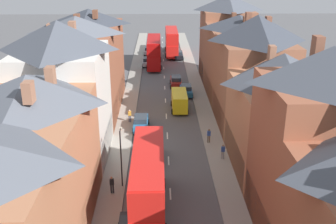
{
  "coord_description": "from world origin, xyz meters",
  "views": [
    {
      "loc": [
        -0.89,
        -17.15,
        19.11
      ],
      "look_at": [
        0.2,
        28.86,
        1.03
      ],
      "focal_mm": 42.0,
      "sensor_mm": 36.0,
      "label": 1
    }
  ],
  "objects_px": {
    "car_far_grey": "(186,90)",
    "street_lamp": "(121,154)",
    "double_decker_bus_far_approaching": "(172,41)",
    "delivery_van": "(179,100)",
    "car_near_blue": "(176,81)",
    "pedestrian_near_right": "(112,184)",
    "pedestrian_mid_right": "(209,135)",
    "car_mid_black": "(141,122)",
    "double_decker_bus_lead": "(154,52)",
    "pedestrian_mid_left": "(223,151)",
    "car_near_silver": "(151,151)",
    "car_parked_left_b": "(179,55)",
    "car_parked_right_a": "(148,50)",
    "pedestrian_far_left": "(130,115)",
    "double_decker_bus_mid_street": "(148,181)"
  },
  "relations": [
    {
      "from": "double_decker_bus_mid_street",
      "to": "car_mid_black",
      "type": "relative_size",
      "value": 2.51
    },
    {
      "from": "pedestrian_near_right",
      "to": "street_lamp",
      "type": "relative_size",
      "value": 0.29
    },
    {
      "from": "car_far_grey",
      "to": "pedestrian_mid_right",
      "type": "height_order",
      "value": "pedestrian_mid_right"
    },
    {
      "from": "pedestrian_mid_right",
      "to": "pedestrian_far_left",
      "type": "xyz_separation_m",
      "value": [
        -9.07,
        6.1,
        0.0
      ]
    },
    {
      "from": "car_mid_black",
      "to": "pedestrian_far_left",
      "type": "bearing_deg",
      "value": 127.57
    },
    {
      "from": "double_decker_bus_far_approaching",
      "to": "car_mid_black",
      "type": "height_order",
      "value": "double_decker_bus_far_approaching"
    },
    {
      "from": "double_decker_bus_mid_street",
      "to": "car_parked_right_a",
      "type": "relative_size",
      "value": 2.74
    },
    {
      "from": "double_decker_bus_far_approaching",
      "to": "car_parked_left_b",
      "type": "relative_size",
      "value": 2.8
    },
    {
      "from": "car_near_silver",
      "to": "car_parked_left_b",
      "type": "relative_size",
      "value": 1.06
    },
    {
      "from": "double_decker_bus_lead",
      "to": "car_parked_right_a",
      "type": "height_order",
      "value": "double_decker_bus_lead"
    },
    {
      "from": "car_mid_black",
      "to": "delivery_van",
      "type": "xyz_separation_m",
      "value": [
        4.9,
        6.28,
        0.48
      ]
    },
    {
      "from": "delivery_van",
      "to": "pedestrian_near_right",
      "type": "relative_size",
      "value": 3.23
    },
    {
      "from": "car_near_blue",
      "to": "pedestrian_near_right",
      "type": "distance_m",
      "value": 31.41
    },
    {
      "from": "delivery_van",
      "to": "pedestrian_mid_left",
      "type": "bearing_deg",
      "value": -75.58
    },
    {
      "from": "pedestrian_near_right",
      "to": "car_near_silver",
      "type": "bearing_deg",
      "value": 63.5
    },
    {
      "from": "car_far_grey",
      "to": "pedestrian_mid_left",
      "type": "relative_size",
      "value": 2.64
    },
    {
      "from": "double_decker_bus_mid_street",
      "to": "delivery_van",
      "type": "height_order",
      "value": "double_decker_bus_mid_street"
    },
    {
      "from": "car_parked_right_a",
      "to": "car_far_grey",
      "type": "bearing_deg",
      "value": -77.11
    },
    {
      "from": "car_near_blue",
      "to": "pedestrian_mid_right",
      "type": "distance_m",
      "value": 21.06
    },
    {
      "from": "double_decker_bus_mid_street",
      "to": "pedestrian_mid_right",
      "type": "xyz_separation_m",
      "value": [
        6.32,
        12.35,
        -1.78
      ]
    },
    {
      "from": "car_near_silver",
      "to": "pedestrian_far_left",
      "type": "bearing_deg",
      "value": 106.35
    },
    {
      "from": "double_decker_bus_far_approaching",
      "to": "delivery_van",
      "type": "bearing_deg",
      "value": -89.98
    },
    {
      "from": "double_decker_bus_lead",
      "to": "delivery_van",
      "type": "relative_size",
      "value": 2.08
    },
    {
      "from": "double_decker_bus_mid_street",
      "to": "street_lamp",
      "type": "height_order",
      "value": "street_lamp"
    },
    {
      "from": "car_far_grey",
      "to": "pedestrian_near_right",
      "type": "xyz_separation_m",
      "value": [
        -8.12,
        -26.18,
        0.2
      ]
    },
    {
      "from": "double_decker_bus_far_approaching",
      "to": "pedestrian_near_right",
      "type": "relative_size",
      "value": 6.71
    },
    {
      "from": "double_decker_bus_far_approaching",
      "to": "car_mid_black",
      "type": "distance_m",
      "value": 39.09
    },
    {
      "from": "double_decker_bus_far_approaching",
      "to": "pedestrian_far_left",
      "type": "distance_m",
      "value": 37.41
    },
    {
      "from": "car_far_grey",
      "to": "car_near_blue",
      "type": "bearing_deg",
      "value": 106.18
    },
    {
      "from": "car_parked_left_b",
      "to": "pedestrian_mid_right",
      "type": "relative_size",
      "value": 2.39
    },
    {
      "from": "car_far_grey",
      "to": "street_lamp",
      "type": "xyz_separation_m",
      "value": [
        -7.35,
        -24.91,
        2.41
      ]
    },
    {
      "from": "car_parked_right_a",
      "to": "car_parked_left_b",
      "type": "xyz_separation_m",
      "value": [
        6.2,
        -4.4,
        0.0
      ]
    },
    {
      "from": "car_far_grey",
      "to": "pedestrian_mid_left",
      "type": "xyz_separation_m",
      "value": [
        2.37,
        -20.22,
        0.2
      ]
    },
    {
      "from": "pedestrian_near_right",
      "to": "pedestrian_mid_right",
      "type": "relative_size",
      "value": 1.0
    },
    {
      "from": "delivery_van",
      "to": "pedestrian_mid_right",
      "type": "distance_m",
      "value": 10.83
    },
    {
      "from": "car_far_grey",
      "to": "double_decker_bus_lead",
      "type": "bearing_deg",
      "value": 106.03
    },
    {
      "from": "car_parked_right_a",
      "to": "pedestrian_far_left",
      "type": "height_order",
      "value": "pedestrian_far_left"
    },
    {
      "from": "street_lamp",
      "to": "double_decker_bus_lead",
      "type": "bearing_deg",
      "value": 86.67
    },
    {
      "from": "car_near_blue",
      "to": "street_lamp",
      "type": "distance_m",
      "value": 30.1
    },
    {
      "from": "double_decker_bus_mid_street",
      "to": "street_lamp",
      "type": "bearing_deg",
      "value": 122.42
    },
    {
      "from": "car_near_blue",
      "to": "car_parked_left_b",
      "type": "height_order",
      "value": "car_near_blue"
    },
    {
      "from": "car_near_silver",
      "to": "pedestrian_far_left",
      "type": "height_order",
      "value": "pedestrian_far_left"
    },
    {
      "from": "pedestrian_mid_left",
      "to": "pedestrian_mid_right",
      "type": "distance_m",
      "value": 3.93
    },
    {
      "from": "delivery_van",
      "to": "pedestrian_near_right",
      "type": "xyz_separation_m",
      "value": [
        -6.82,
        -20.25,
        -0.3
      ]
    },
    {
      "from": "car_near_silver",
      "to": "car_parked_right_a",
      "type": "distance_m",
      "value": 46.83
    },
    {
      "from": "car_mid_black",
      "to": "pedestrian_far_left",
      "type": "distance_m",
      "value": 2.41
    },
    {
      "from": "car_parked_left_b",
      "to": "pedestrian_far_left",
      "type": "xyz_separation_m",
      "value": [
        -7.66,
        -32.99,
        0.22
      ]
    },
    {
      "from": "pedestrian_near_right",
      "to": "pedestrian_mid_right",
      "type": "xyz_separation_m",
      "value": [
        9.53,
        9.77,
        0.0
      ]
    },
    {
      "from": "pedestrian_near_right",
      "to": "delivery_van",
      "type": "bearing_deg",
      "value": 71.4
    },
    {
      "from": "pedestrian_mid_right",
      "to": "pedestrian_near_right",
      "type": "bearing_deg",
      "value": -134.27
    }
  ]
}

